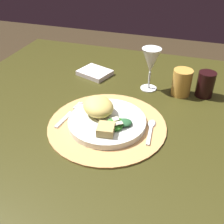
{
  "coord_description": "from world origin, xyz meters",
  "views": [
    {
      "loc": [
        0.23,
        -0.72,
        1.27
      ],
      "look_at": [
        0.01,
        -0.04,
        0.78
      ],
      "focal_mm": 43.12,
      "sensor_mm": 36.0,
      "label": 1
    }
  ],
  "objects_px": {
    "fork": "(68,115)",
    "spoon": "(151,128)",
    "dark_tumbler": "(205,84)",
    "dining_table": "(113,143)",
    "dinner_plate": "(107,122)",
    "wine_glass": "(151,62)",
    "amber_tumbler": "(182,82)",
    "napkin": "(95,73)"
  },
  "relations": [
    {
      "from": "amber_tumbler",
      "to": "dark_tumbler",
      "type": "distance_m",
      "value": 0.08
    },
    {
      "from": "dinner_plate",
      "to": "dark_tumbler",
      "type": "distance_m",
      "value": 0.4
    },
    {
      "from": "dinner_plate",
      "to": "wine_glass",
      "type": "bearing_deg",
      "value": 74.4
    },
    {
      "from": "dark_tumbler",
      "to": "spoon",
      "type": "bearing_deg",
      "value": -118.87
    },
    {
      "from": "dinner_plate",
      "to": "fork",
      "type": "xyz_separation_m",
      "value": [
        -0.14,
        0.0,
        -0.01
      ]
    },
    {
      "from": "dining_table",
      "to": "dinner_plate",
      "type": "height_order",
      "value": "dinner_plate"
    },
    {
      "from": "fork",
      "to": "dark_tumbler",
      "type": "bearing_deg",
      "value": 34.19
    },
    {
      "from": "dining_table",
      "to": "spoon",
      "type": "distance_m",
      "value": 0.23
    },
    {
      "from": "dinner_plate",
      "to": "napkin",
      "type": "relative_size",
      "value": 1.92
    },
    {
      "from": "wine_glass",
      "to": "dinner_plate",
      "type": "bearing_deg",
      "value": -105.6
    },
    {
      "from": "dinner_plate",
      "to": "spoon",
      "type": "height_order",
      "value": "dinner_plate"
    },
    {
      "from": "dinner_plate",
      "to": "spoon",
      "type": "distance_m",
      "value": 0.14
    },
    {
      "from": "dinner_plate",
      "to": "wine_glass",
      "type": "distance_m",
      "value": 0.3
    },
    {
      "from": "fork",
      "to": "dark_tumbler",
      "type": "height_order",
      "value": "dark_tumbler"
    },
    {
      "from": "dining_table",
      "to": "dinner_plate",
      "type": "bearing_deg",
      "value": -83.98
    },
    {
      "from": "napkin",
      "to": "wine_glass",
      "type": "bearing_deg",
      "value": -11.38
    },
    {
      "from": "dining_table",
      "to": "dark_tumbler",
      "type": "bearing_deg",
      "value": 33.79
    },
    {
      "from": "dining_table",
      "to": "fork",
      "type": "distance_m",
      "value": 0.22
    },
    {
      "from": "dining_table",
      "to": "napkin",
      "type": "relative_size",
      "value": 9.85
    },
    {
      "from": "spoon",
      "to": "napkin",
      "type": "relative_size",
      "value": 0.99
    },
    {
      "from": "dinner_plate",
      "to": "fork",
      "type": "bearing_deg",
      "value": 178.65
    },
    {
      "from": "dinner_plate",
      "to": "dark_tumbler",
      "type": "bearing_deg",
      "value": 45.61
    },
    {
      "from": "fork",
      "to": "napkin",
      "type": "height_order",
      "value": "napkin"
    },
    {
      "from": "spoon",
      "to": "dining_table",
      "type": "bearing_deg",
      "value": 154.31
    },
    {
      "from": "dinner_plate",
      "to": "dark_tumbler",
      "type": "xyz_separation_m",
      "value": [
        0.28,
        0.28,
        0.03
      ]
    },
    {
      "from": "dining_table",
      "to": "wine_glass",
      "type": "height_order",
      "value": "wine_glass"
    },
    {
      "from": "dining_table",
      "to": "amber_tumbler",
      "type": "xyz_separation_m",
      "value": [
        0.21,
        0.18,
        0.2
      ]
    },
    {
      "from": "amber_tumbler",
      "to": "dinner_plate",
      "type": "bearing_deg",
      "value": -126.13
    },
    {
      "from": "spoon",
      "to": "amber_tumbler",
      "type": "bearing_deg",
      "value": 75.89
    },
    {
      "from": "spoon",
      "to": "amber_tumbler",
      "type": "relative_size",
      "value": 1.27
    },
    {
      "from": "dining_table",
      "to": "dark_tumbler",
      "type": "height_order",
      "value": "dark_tumbler"
    },
    {
      "from": "dining_table",
      "to": "dark_tumbler",
      "type": "xyz_separation_m",
      "value": [
        0.29,
        0.19,
        0.2
      ]
    },
    {
      "from": "wine_glass",
      "to": "dark_tumbler",
      "type": "relative_size",
      "value": 1.73
    },
    {
      "from": "fork",
      "to": "spoon",
      "type": "distance_m",
      "value": 0.27
    },
    {
      "from": "fork",
      "to": "wine_glass",
      "type": "bearing_deg",
      "value": 51.81
    },
    {
      "from": "fork",
      "to": "napkin",
      "type": "relative_size",
      "value": 1.26
    },
    {
      "from": "dining_table",
      "to": "amber_tumbler",
      "type": "height_order",
      "value": "amber_tumbler"
    },
    {
      "from": "spoon",
      "to": "dark_tumbler",
      "type": "relative_size",
      "value": 1.32
    },
    {
      "from": "spoon",
      "to": "fork",
      "type": "bearing_deg",
      "value": -175.9
    },
    {
      "from": "dinner_plate",
      "to": "fork",
      "type": "height_order",
      "value": "dinner_plate"
    },
    {
      "from": "fork",
      "to": "spoon",
      "type": "relative_size",
      "value": 1.27
    },
    {
      "from": "dinner_plate",
      "to": "spoon",
      "type": "relative_size",
      "value": 1.95
    }
  ]
}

